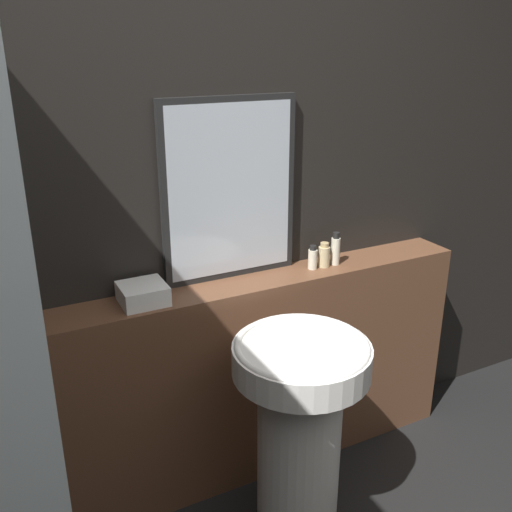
{
  "coord_description": "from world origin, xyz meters",
  "views": [
    {
      "loc": [
        -0.84,
        -0.41,
        1.87
      ],
      "look_at": [
        0.1,
        1.42,
        1.09
      ],
      "focal_mm": 40.0,
      "sensor_mm": 36.0,
      "label": 1
    }
  ],
  "objects_px": {
    "mirror": "(230,191)",
    "towel_stack": "(143,294)",
    "pedestal_sink": "(299,431)",
    "conditioner_bottle": "(324,256)",
    "lotion_bottle": "(335,250)",
    "shampoo_bottle": "(313,258)"
  },
  "relations": [
    {
      "from": "pedestal_sink",
      "to": "conditioner_bottle",
      "type": "distance_m",
      "value": 0.77
    },
    {
      "from": "pedestal_sink",
      "to": "towel_stack",
      "type": "relative_size",
      "value": 5.18
    },
    {
      "from": "pedestal_sink",
      "to": "shampoo_bottle",
      "type": "relative_size",
      "value": 8.37
    },
    {
      "from": "mirror",
      "to": "towel_stack",
      "type": "xyz_separation_m",
      "value": [
        -0.41,
        -0.09,
        -0.33
      ]
    },
    {
      "from": "shampoo_bottle",
      "to": "conditioner_bottle",
      "type": "bearing_deg",
      "value": 0.0
    },
    {
      "from": "lotion_bottle",
      "to": "conditioner_bottle",
      "type": "bearing_deg",
      "value": 180.0
    },
    {
      "from": "pedestal_sink",
      "to": "conditioner_bottle",
      "type": "xyz_separation_m",
      "value": [
        0.39,
        0.46,
        0.47
      ]
    },
    {
      "from": "pedestal_sink",
      "to": "lotion_bottle",
      "type": "xyz_separation_m",
      "value": [
        0.45,
        0.46,
        0.49
      ]
    },
    {
      "from": "conditioner_bottle",
      "to": "lotion_bottle",
      "type": "xyz_separation_m",
      "value": [
        0.06,
        0.0,
        0.02
      ]
    },
    {
      "from": "pedestal_sink",
      "to": "conditioner_bottle",
      "type": "bearing_deg",
      "value": 49.62
    },
    {
      "from": "shampoo_bottle",
      "to": "lotion_bottle",
      "type": "xyz_separation_m",
      "value": [
        0.12,
        0.0,
        0.02
      ]
    },
    {
      "from": "pedestal_sink",
      "to": "mirror",
      "type": "bearing_deg",
      "value": 91.79
    },
    {
      "from": "conditioner_bottle",
      "to": "shampoo_bottle",
      "type": "bearing_deg",
      "value": -180.0
    },
    {
      "from": "mirror",
      "to": "conditioner_bottle",
      "type": "height_order",
      "value": "mirror"
    },
    {
      "from": "conditioner_bottle",
      "to": "lotion_bottle",
      "type": "height_order",
      "value": "lotion_bottle"
    },
    {
      "from": "towel_stack",
      "to": "lotion_bottle",
      "type": "bearing_deg",
      "value": 0.0
    },
    {
      "from": "shampoo_bottle",
      "to": "conditioner_bottle",
      "type": "height_order",
      "value": "conditioner_bottle"
    },
    {
      "from": "towel_stack",
      "to": "lotion_bottle",
      "type": "height_order",
      "value": "lotion_bottle"
    },
    {
      "from": "towel_stack",
      "to": "conditioner_bottle",
      "type": "distance_m",
      "value": 0.82
    },
    {
      "from": "mirror",
      "to": "towel_stack",
      "type": "height_order",
      "value": "mirror"
    },
    {
      "from": "lotion_bottle",
      "to": "shampoo_bottle",
      "type": "bearing_deg",
      "value": -180.0
    },
    {
      "from": "mirror",
      "to": "lotion_bottle",
      "type": "bearing_deg",
      "value": -10.67
    }
  ]
}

